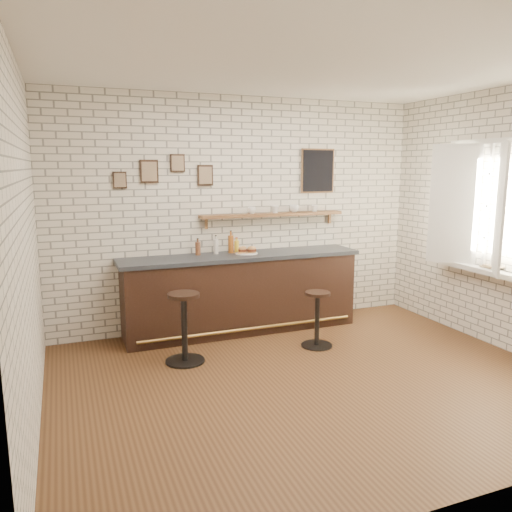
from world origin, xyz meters
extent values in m
plane|color=brown|center=(0.00, 0.00, 0.00)|extent=(5.00, 5.00, 0.00)
cube|color=black|center=(-0.12, 1.70, 0.48)|extent=(3.00, 0.58, 0.96)
cube|color=#2D333A|center=(-0.12, 1.70, 0.98)|extent=(3.10, 0.62, 0.05)
cylinder|color=olive|center=(-0.12, 1.38, 0.12)|extent=(2.79, 0.04, 0.04)
cylinder|color=white|center=(-0.05, 1.72, 1.02)|extent=(0.28, 0.28, 0.01)
cylinder|color=gold|center=(0.02, 1.73, 1.02)|extent=(0.05, 0.05, 0.00)
cylinder|color=gold|center=(-0.01, 1.70, 1.02)|extent=(0.05, 0.05, 0.00)
cylinder|color=gold|center=(-0.16, 1.79, 1.02)|extent=(0.06, 0.06, 0.00)
cylinder|color=gold|center=(0.00, 1.76, 1.02)|extent=(0.06, 0.06, 0.00)
cylinder|color=gold|center=(-0.15, 1.68, 1.02)|extent=(0.06, 0.06, 0.00)
cylinder|color=gold|center=(0.01, 1.73, 1.02)|extent=(0.04, 0.04, 0.00)
cylinder|color=gold|center=(-0.06, 1.67, 1.02)|extent=(0.05, 0.05, 0.00)
cylinder|color=gold|center=(-0.16, 1.65, 1.02)|extent=(0.04, 0.04, 0.00)
cylinder|color=gold|center=(-0.20, 1.74, 1.02)|extent=(0.05, 0.05, 0.00)
cylinder|color=gold|center=(0.00, 1.68, 1.02)|extent=(0.06, 0.06, 0.00)
cylinder|color=gold|center=(-0.15, 1.73, 1.02)|extent=(0.04, 0.04, 0.00)
cylinder|color=brown|center=(-0.65, 1.84, 1.09)|extent=(0.07, 0.07, 0.17)
cylinder|color=brown|center=(-0.65, 1.84, 1.19)|extent=(0.02, 0.02, 0.04)
cylinder|color=black|center=(-0.65, 1.84, 1.22)|extent=(0.03, 0.03, 0.01)
cylinder|color=beige|center=(-0.41, 1.84, 1.10)|extent=(0.06, 0.06, 0.19)
cylinder|color=beige|center=(-0.41, 1.84, 1.22)|extent=(0.02, 0.02, 0.04)
cylinder|color=black|center=(-0.41, 1.84, 1.24)|extent=(0.03, 0.03, 0.01)
cylinder|color=brown|center=(-0.21, 1.84, 1.12)|extent=(0.07, 0.07, 0.23)
cylinder|color=brown|center=(-0.21, 1.84, 1.26)|extent=(0.02, 0.02, 0.05)
cylinder|color=black|center=(-0.21, 1.84, 1.30)|extent=(0.03, 0.03, 0.01)
cylinder|color=gold|center=(-0.13, 1.84, 1.09)|extent=(0.06, 0.06, 0.16)
cylinder|color=gold|center=(-0.13, 1.84, 1.18)|extent=(0.03, 0.03, 0.03)
cylinder|color=maroon|center=(-0.13, 1.84, 1.20)|extent=(0.03, 0.03, 0.01)
cylinder|color=black|center=(-1.06, 0.92, 0.01)|extent=(0.43, 0.43, 0.02)
cylinder|color=black|center=(-1.06, 0.92, 0.38)|extent=(0.06, 0.06, 0.71)
cylinder|color=black|center=(-1.06, 0.92, 0.75)|extent=(0.43, 0.43, 0.04)
cylinder|color=black|center=(0.51, 0.83, 0.01)|extent=(0.37, 0.37, 0.02)
cylinder|color=black|center=(0.51, 0.83, 0.32)|extent=(0.06, 0.06, 0.61)
cylinder|color=black|center=(0.51, 0.83, 0.65)|extent=(0.33, 0.33, 0.04)
cube|color=brown|center=(0.40, 1.90, 1.48)|extent=(2.00, 0.18, 0.04)
cube|color=brown|center=(-0.50, 1.97, 1.40)|extent=(0.03, 0.04, 0.16)
cube|color=brown|center=(1.30, 1.97, 1.40)|extent=(0.03, 0.04, 0.16)
imported|color=white|center=(0.10, 1.90, 1.54)|extent=(0.16, 0.16, 0.09)
imported|color=white|center=(0.43, 1.90, 1.55)|extent=(0.13, 0.13, 0.10)
imported|color=white|center=(0.71, 1.90, 1.55)|extent=(0.13, 0.13, 0.10)
imported|color=white|center=(1.02, 1.90, 1.54)|extent=(0.10, 0.10, 0.09)
cube|color=black|center=(-1.20, 1.98, 2.05)|extent=(0.22, 0.02, 0.28)
cube|color=black|center=(-0.85, 1.98, 2.15)|extent=(0.18, 0.02, 0.22)
cube|color=black|center=(-0.50, 1.98, 2.00)|extent=(0.20, 0.02, 0.26)
cube|color=black|center=(-1.55, 1.98, 1.95)|extent=(0.16, 0.02, 0.20)
cube|color=black|center=(1.10, 1.98, 2.05)|extent=(0.46, 0.02, 0.56)
cube|color=white|center=(2.40, 0.30, 0.90)|extent=(0.20, 1.35, 0.06)
cube|color=white|center=(2.47, 0.30, 2.40)|extent=(0.05, 1.30, 0.06)
cube|color=white|center=(2.47, 0.30, 0.90)|extent=(0.05, 1.30, 0.06)
cube|color=white|center=(2.47, 0.90, 1.65)|extent=(0.05, 0.06, 1.50)
cube|color=white|center=(2.32, 0.00, 1.65)|extent=(0.40, 0.46, 1.46)
cube|color=white|center=(2.32, 0.60, 1.65)|extent=(0.40, 0.46, 1.46)
imported|color=tan|center=(2.38, 0.16, 0.94)|extent=(0.17, 0.22, 0.02)
imported|color=tan|center=(2.38, 0.15, 0.96)|extent=(0.20, 0.24, 0.02)
camera|label=1|loc=(-2.23, -4.18, 2.11)|focal=35.00mm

